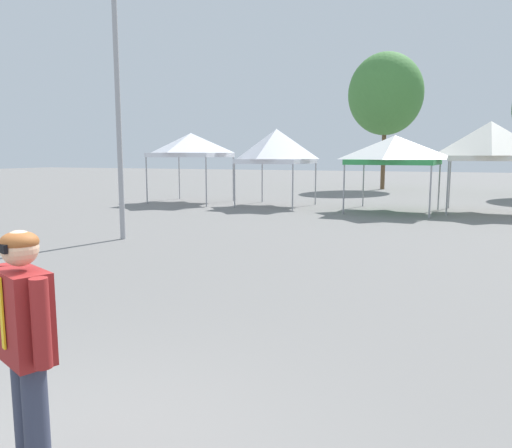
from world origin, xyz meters
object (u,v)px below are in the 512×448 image
object	(u,v)px
person_foreground	(26,344)
tree_behind_tents_left	(386,94)
canopy_tent_right_of_center	(490,141)
canopy_tent_behind_left	(276,146)
canopy_tent_left_of_center	(191,145)
light_pole_opposite_side	(116,59)
canopy_tent_far_left	(395,150)

from	to	relation	value
person_foreground	tree_behind_tents_left	size ratio (longest dim) A/B	0.20
canopy_tent_right_of_center	person_foreground	size ratio (longest dim) A/B	1.99
canopy_tent_behind_left	tree_behind_tents_left	world-z (taller)	tree_behind_tents_left
canopy_tent_left_of_center	tree_behind_tents_left	distance (m)	15.31
canopy_tent_left_of_center	canopy_tent_behind_left	distance (m)	4.33
light_pole_opposite_side	canopy_tent_right_of_center	bearing A→B (deg)	47.96
canopy_tent_left_of_center	tree_behind_tents_left	bearing A→B (deg)	61.53
canopy_tent_left_of_center	person_foreground	size ratio (longest dim) A/B	1.86
tree_behind_tents_left	canopy_tent_far_left	bearing A→B (deg)	-80.20
canopy_tent_far_left	person_foreground	distance (m)	18.07
canopy_tent_behind_left	light_pole_opposite_side	xyz separation A→B (m)	(-0.83, -9.80, 2.06)
person_foreground	tree_behind_tents_left	world-z (taller)	tree_behind_tents_left
canopy_tent_behind_left	light_pole_opposite_side	distance (m)	10.05
canopy_tent_left_of_center	light_pole_opposite_side	world-z (taller)	light_pole_opposite_side
canopy_tent_far_left	canopy_tent_behind_left	bearing A→B (deg)	176.55
canopy_tent_behind_left	canopy_tent_far_left	bearing A→B (deg)	-3.45
canopy_tent_behind_left	tree_behind_tents_left	size ratio (longest dim) A/B	0.38
canopy_tent_far_left	canopy_tent_right_of_center	distance (m)	3.58
canopy_tent_behind_left	canopy_tent_far_left	size ratio (longest dim) A/B	0.97
canopy_tent_behind_left	canopy_tent_right_of_center	bearing A→B (deg)	3.97
person_foreground	canopy_tent_behind_left	bearing A→B (deg)	105.21
canopy_tent_far_left	person_foreground	bearing A→B (deg)	-90.37
canopy_tent_far_left	canopy_tent_right_of_center	xyz separation A→B (m)	(3.45, 0.90, 0.33)
canopy_tent_behind_left	canopy_tent_right_of_center	world-z (taller)	canopy_tent_right_of_center
canopy_tent_left_of_center	tree_behind_tents_left	size ratio (longest dim) A/B	0.37
canopy_tent_far_left	tree_behind_tents_left	distance (m)	14.16
canopy_tent_behind_left	canopy_tent_far_left	xyz separation A→B (m)	(5.10, -0.31, -0.19)
canopy_tent_left_of_center	canopy_tent_far_left	distance (m)	9.44
person_foreground	canopy_tent_right_of_center	bearing A→B (deg)	79.33
canopy_tent_right_of_center	person_foreground	distance (m)	19.33
canopy_tent_left_of_center	person_foreground	world-z (taller)	canopy_tent_left_of_center
canopy_tent_right_of_center	tree_behind_tents_left	distance (m)	14.23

